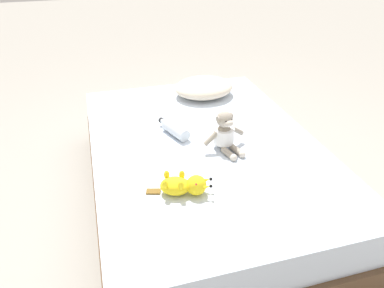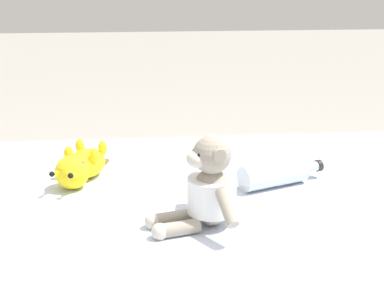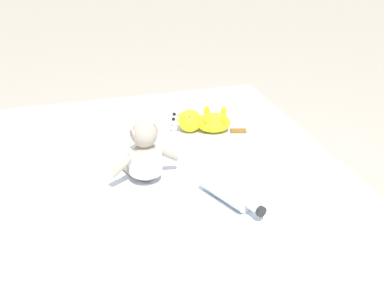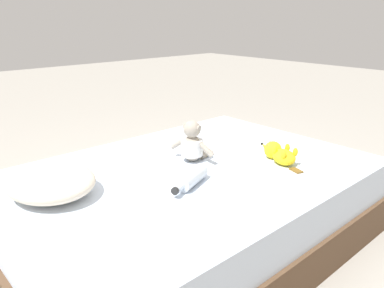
{
  "view_description": "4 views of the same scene",
  "coord_description": "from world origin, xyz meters",
  "px_view_note": "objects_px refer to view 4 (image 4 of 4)",
  "views": [
    {
      "loc": [
        -0.59,
        -1.82,
        1.58
      ],
      "look_at": [
        -0.12,
        -0.15,
        0.53
      ],
      "focal_mm": 34.17,
      "sensor_mm": 36.0,
      "label": 1
    },
    {
      "loc": [
        1.38,
        -0.26,
        1.07
      ],
      "look_at": [
        -0.17,
        -0.11,
        0.57
      ],
      "focal_mm": 53.15,
      "sensor_mm": 36.0,
      "label": 2
    },
    {
      "loc": [
        0.41,
        1.6,
        1.41
      ],
      "look_at": [
        -0.09,
        -0.09,
        0.56
      ],
      "focal_mm": 50.05,
      "sensor_mm": 36.0,
      "label": 3
    },
    {
      "loc": [
        -1.4,
        1.25,
        1.22
      ],
      "look_at": [
        0.09,
        -0.09,
        0.54
      ],
      "focal_mm": 35.62,
      "sensor_mm": 36.0,
      "label": 4
    }
  ],
  "objects_px": {
    "pillow": "(50,181)",
    "plush_monkey": "(193,144)",
    "plush_yellow_creature": "(279,154)",
    "glass_bottle": "(191,178)",
    "bed": "(191,207)"
  },
  "relations": [
    {
      "from": "bed",
      "to": "glass_bottle",
      "type": "distance_m",
      "value": 0.33
    },
    {
      "from": "glass_bottle",
      "to": "plush_yellow_creature",
      "type": "bearing_deg",
      "value": -99.05
    },
    {
      "from": "bed",
      "to": "plush_monkey",
      "type": "relative_size",
      "value": 6.92
    },
    {
      "from": "plush_yellow_creature",
      "to": "pillow",
      "type": "bearing_deg",
      "value": 68.14
    },
    {
      "from": "pillow",
      "to": "glass_bottle",
      "type": "height_order",
      "value": "pillow"
    },
    {
      "from": "pillow",
      "to": "plush_monkey",
      "type": "relative_size",
      "value": 1.66
    },
    {
      "from": "bed",
      "to": "plush_yellow_creature",
      "type": "relative_size",
      "value": 6.07
    },
    {
      "from": "bed",
      "to": "plush_yellow_creature",
      "type": "xyz_separation_m",
      "value": [
        -0.24,
        -0.44,
        0.27
      ]
    },
    {
      "from": "pillow",
      "to": "plush_yellow_creature",
      "type": "distance_m",
      "value": 1.2
    },
    {
      "from": "pillow",
      "to": "plush_yellow_creature",
      "type": "height_order",
      "value": "pillow"
    },
    {
      "from": "bed",
      "to": "glass_bottle",
      "type": "bearing_deg",
      "value": 138.84
    },
    {
      "from": "glass_bottle",
      "to": "bed",
      "type": "bearing_deg",
      "value": -41.16
    },
    {
      "from": "plush_yellow_creature",
      "to": "plush_monkey",
      "type": "bearing_deg",
      "value": 45.77
    },
    {
      "from": "glass_bottle",
      "to": "plush_monkey",
      "type": "bearing_deg",
      "value": -43.51
    },
    {
      "from": "pillow",
      "to": "glass_bottle",
      "type": "xyz_separation_m",
      "value": [
        -0.36,
        -0.54,
        -0.03
      ]
    }
  ]
}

